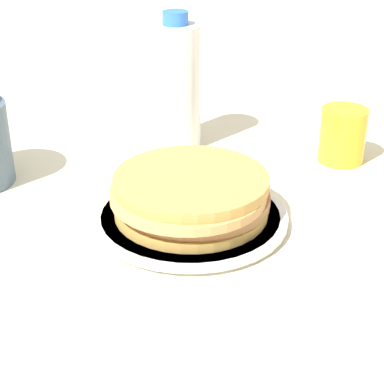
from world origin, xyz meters
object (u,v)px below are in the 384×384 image
(pancake_stack, at_px, (190,195))
(juice_glass, at_px, (343,135))
(water_bottle_near, at_px, (176,85))
(plate, at_px, (192,218))

(pancake_stack, bearing_deg, juice_glass, -21.08)
(pancake_stack, relative_size, juice_glass, 2.49)
(juice_glass, relative_size, water_bottle_near, 0.39)
(pancake_stack, relative_size, water_bottle_near, 0.97)
(plate, height_order, juice_glass, juice_glass)
(plate, relative_size, juice_glass, 2.96)
(water_bottle_near, bearing_deg, juice_glass, -74.59)
(plate, bearing_deg, pancake_stack, 65.85)
(plate, relative_size, pancake_stack, 1.19)
(pancake_stack, distance_m, water_bottle_near, 0.23)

